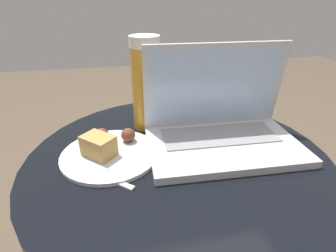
# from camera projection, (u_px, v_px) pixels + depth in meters

# --- Properties ---
(table) EXTENTS (0.70, 0.70, 0.53)m
(table) POSITION_uv_depth(u_px,v_px,m) (177.00, 199.00, 0.68)
(table) COLOR #9E9EA3
(table) RESTS_ON ground_plane
(laptop) EXTENTS (0.37, 0.24, 0.24)m
(laptop) POSITION_uv_depth(u_px,v_px,m) (220.00, 125.00, 0.64)
(laptop) COLOR silver
(laptop) RESTS_ON table
(beer_glass) EXTENTS (0.08, 0.08, 0.25)m
(beer_glass) POSITION_uv_depth(u_px,v_px,m) (146.00, 84.00, 0.69)
(beer_glass) COLOR gold
(beer_glass) RESTS_ON table
(snack_plate) EXTENTS (0.22, 0.22, 0.06)m
(snack_plate) POSITION_uv_depth(u_px,v_px,m) (108.00, 150.00, 0.60)
(snack_plate) COLOR silver
(snack_plate) RESTS_ON table
(fork) EXTENTS (0.13, 0.12, 0.00)m
(fork) POSITION_uv_depth(u_px,v_px,m) (97.00, 173.00, 0.54)
(fork) COLOR silver
(fork) RESTS_ON table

